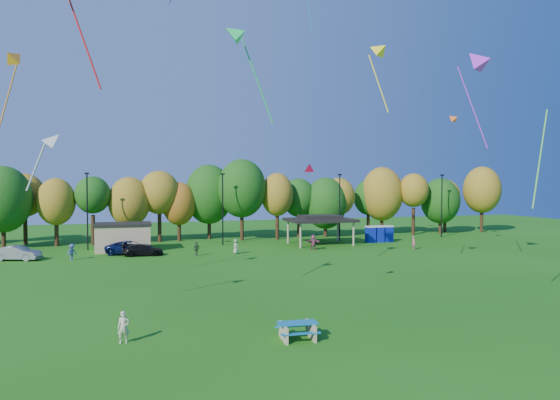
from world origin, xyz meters
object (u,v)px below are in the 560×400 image
object	(u,v)px
picnic_table	(297,329)
kite_flyer	(124,327)
car_c	(131,248)
porta_potties	(379,234)
car_b	(17,253)
car_d	(143,250)

from	to	relation	value
picnic_table	kite_flyer	bearing A→B (deg)	171.64
kite_flyer	car_c	distance (m)	31.65
porta_potties	car_b	distance (m)	42.90
car_c	car_d	distance (m)	1.88
car_c	car_d	bearing A→B (deg)	-123.60
car_b	car_c	xyz separation A→B (m)	(11.05, 1.11, -0.01)
porta_potties	car_d	size ratio (longest dim) A/B	0.86
car_d	porta_potties	bearing A→B (deg)	-78.89
porta_potties	car_b	world-z (taller)	porta_potties
kite_flyer	car_c	bearing A→B (deg)	88.46
porta_potties	car_b	bearing A→B (deg)	-175.26
car_b	car_c	size ratio (longest dim) A/B	0.85
car_c	car_d	size ratio (longest dim) A/B	1.22
car_c	kite_flyer	bearing A→B (deg)	-165.41
kite_flyer	car_b	xyz separation A→B (m)	(-10.72, 30.54, -0.05)
car_b	porta_potties	bearing A→B (deg)	-67.42
porta_potties	kite_flyer	distance (m)	46.77
porta_potties	car_b	size ratio (longest dim) A/B	0.83
kite_flyer	car_d	distance (m)	30.28
picnic_table	car_b	distance (m)	37.61
picnic_table	car_c	xyz separation A→B (m)	(-8.08, 33.49, 0.23)
car_b	car_c	bearing A→B (deg)	-66.42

